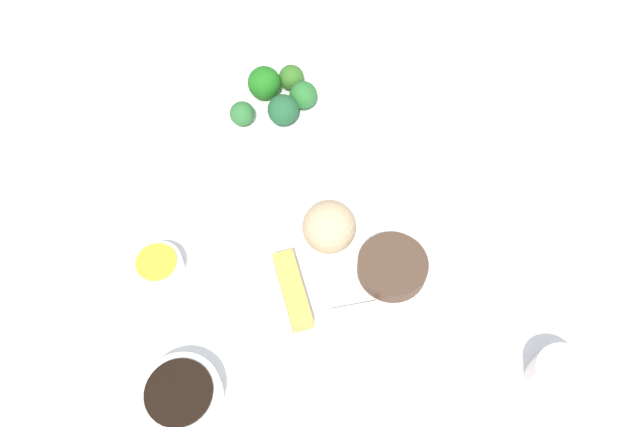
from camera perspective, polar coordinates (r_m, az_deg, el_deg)
tabletop at (r=0.87m, az=2.25°, el=-5.94°), size 2.20×2.20×0.02m
main_plate at (r=0.85m, az=2.05°, el=-6.40°), size 0.26×0.26×0.02m
rice_scoop at (r=0.84m, az=0.86°, el=-1.18°), size 0.07×0.07×0.07m
spring_roll at (r=0.82m, az=-2.39°, el=-6.96°), size 0.11×0.04×0.03m
crab_rangoon_wonton at (r=0.81m, az=3.42°, el=-10.19°), size 0.07×0.07×0.01m
stir_fry_heap at (r=0.84m, az=6.45°, el=-4.73°), size 0.09×0.09×0.02m
broccoli_plate at (r=1.00m, az=-4.23°, el=9.13°), size 0.21×0.21×0.01m
broccoli_floret_0 at (r=0.96m, az=-3.29°, el=9.16°), size 0.05×0.05×0.05m
broccoli_floret_1 at (r=0.97m, az=-6.93°, el=8.80°), size 0.04×0.04×0.04m
broccoli_floret_2 at (r=1.01m, az=-2.56°, el=11.97°), size 0.04×0.04×0.04m
broccoli_floret_3 at (r=0.99m, az=-4.97°, el=11.49°), size 0.05×0.05×0.05m
broccoli_floret_4 at (r=0.98m, az=-1.49°, el=10.46°), size 0.04×0.04×0.04m
soy_sauce_bowl at (r=0.81m, az=-12.19°, el=-15.60°), size 0.10×0.10×0.03m
soy_sauce_bowl_liquid at (r=0.79m, az=-12.45°, el=-15.27°), size 0.08×0.08×0.00m
sauce_ramekin_hot_mustard at (r=0.88m, az=-14.14°, el=-4.63°), size 0.07×0.07×0.03m
sauce_ramekin_hot_mustard_liquid at (r=0.87m, az=-14.35°, el=-4.20°), size 0.05×0.05×0.00m
teacup at (r=0.84m, az=20.46°, el=-13.47°), size 0.07×0.07×0.05m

